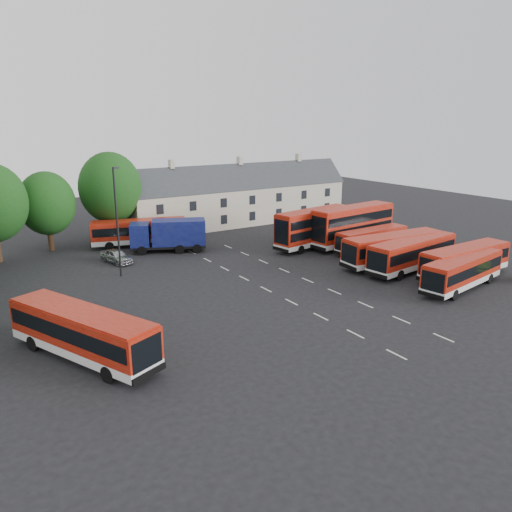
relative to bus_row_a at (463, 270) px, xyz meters
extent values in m
plane|color=black|center=(-15.71, 7.77, -1.86)|extent=(140.00, 140.00, 0.00)
cube|color=beige|center=(-15.71, -6.23, -1.85)|extent=(0.15, 1.80, 0.01)
cube|color=beige|center=(-15.71, -2.23, -1.85)|extent=(0.15, 1.80, 0.01)
cube|color=beige|center=(-15.71, 1.77, -1.85)|extent=(0.15, 1.80, 0.01)
cube|color=beige|center=(-15.71, 5.77, -1.85)|extent=(0.15, 1.80, 0.01)
cube|color=beige|center=(-15.71, 9.77, -1.85)|extent=(0.15, 1.80, 0.01)
cube|color=beige|center=(-15.71, 13.77, -1.85)|extent=(0.15, 1.80, 0.01)
cube|color=beige|center=(-15.71, 17.77, -1.85)|extent=(0.15, 1.80, 0.01)
cube|color=beige|center=(-15.71, 21.77, -1.85)|extent=(0.15, 1.80, 0.01)
cube|color=beige|center=(-15.71, 25.77, -1.85)|extent=(0.15, 1.80, 0.01)
cube|color=beige|center=(-10.71, -6.23, -1.85)|extent=(0.15, 1.80, 0.01)
cube|color=beige|center=(-10.71, -2.23, -1.85)|extent=(0.15, 1.80, 0.01)
cube|color=beige|center=(-10.71, 1.77, -1.85)|extent=(0.15, 1.80, 0.01)
cube|color=beige|center=(-10.71, 5.77, -1.85)|extent=(0.15, 1.80, 0.01)
cube|color=beige|center=(-10.71, 9.77, -1.85)|extent=(0.15, 1.80, 0.01)
cube|color=beige|center=(-10.71, 13.77, -1.85)|extent=(0.15, 1.80, 0.01)
cube|color=beige|center=(-10.71, 17.77, -1.85)|extent=(0.15, 1.80, 0.01)
cube|color=beige|center=(-10.71, 21.77, -1.85)|extent=(0.15, 1.80, 0.01)
cube|color=beige|center=(-10.71, 25.77, -1.85)|extent=(0.15, 1.80, 0.01)
cylinder|color=black|center=(-29.71, 35.77, -0.11)|extent=(0.70, 0.70, 3.50)
ellipsoid|color=#103C12|center=(-29.71, 35.77, 3.95)|extent=(6.60, 6.60, 7.59)
cylinder|color=black|center=(-21.71, 36.77, 0.24)|extent=(0.70, 0.70, 4.20)
ellipsoid|color=#103C12|center=(-21.71, 36.77, 5.11)|extent=(7.92, 7.92, 9.11)
cube|color=beige|center=(-1.71, 37.77, 0.89)|extent=(35.00, 7.00, 5.50)
cube|color=#2D3035|center=(-1.71, 37.77, 3.64)|extent=(35.70, 7.13, 7.13)
cube|color=beige|center=(-12.71, 37.77, 7.60)|extent=(0.60, 0.90, 1.20)
cube|color=beige|center=(-1.71, 37.77, 7.60)|extent=(0.60, 0.90, 1.20)
cube|color=beige|center=(9.29, 37.77, 7.60)|extent=(0.60, 0.90, 1.20)
cube|color=silver|center=(0.00, 0.00, -1.09)|extent=(11.19, 4.15, 0.55)
cube|color=#9A1A09|center=(0.00, 0.00, 0.16)|extent=(11.19, 4.15, 1.94)
cube|color=black|center=(0.00, 0.00, 0.20)|extent=(10.77, 4.14, 0.94)
cube|color=#9A1A09|center=(0.00, 0.00, 1.17)|extent=(10.96, 4.02, 0.12)
cylinder|color=black|center=(-3.28, -1.65, -1.36)|extent=(1.03, 0.43, 0.99)
cylinder|color=black|center=(3.28, 1.65, -1.36)|extent=(1.03, 0.43, 0.99)
cube|color=silver|center=(3.16, 1.97, -1.06)|extent=(11.38, 2.77, 0.57)
cube|color=#9A1A09|center=(3.16, 1.97, 0.23)|extent=(11.38, 2.77, 2.01)
cube|color=black|center=(3.16, 1.97, 0.28)|extent=(10.93, 2.83, 0.98)
cube|color=#9A1A09|center=(3.16, 1.97, 1.28)|extent=(11.15, 2.67, 0.12)
cylinder|color=black|center=(-0.45, 0.74, -1.34)|extent=(1.04, 0.31, 1.03)
cylinder|color=black|center=(6.77, 3.20, -1.34)|extent=(1.04, 0.31, 1.03)
cube|color=silver|center=(0.62, 6.49, -1.01)|extent=(12.32, 4.14, 0.60)
cube|color=#9A1A09|center=(0.62, 6.49, 0.37)|extent=(12.32, 4.14, 2.14)
cube|color=black|center=(0.62, 6.49, 0.42)|extent=(11.85, 4.15, 1.04)
cube|color=#9A1A09|center=(0.62, 6.49, 1.49)|extent=(12.07, 4.00, 0.13)
cylinder|color=black|center=(-3.07, 4.81, -1.31)|extent=(1.13, 0.43, 1.10)
cylinder|color=black|center=(4.32, 8.18, -1.31)|extent=(1.13, 0.43, 1.10)
cube|color=silver|center=(0.41, 8.86, -1.00)|extent=(12.44, 3.77, 0.61)
cube|color=#9A1A09|center=(0.41, 8.86, 0.40)|extent=(12.44, 3.77, 2.17)
cube|color=black|center=(0.41, 8.86, 0.45)|extent=(11.96, 3.80, 1.06)
cube|color=#9A1A09|center=(0.41, 8.86, 1.54)|extent=(12.19, 3.64, 0.13)
cylinder|color=black|center=(-3.60, 7.93, -1.30)|extent=(1.14, 0.40, 1.11)
cylinder|color=black|center=(4.42, 9.80, -1.30)|extent=(1.14, 0.40, 1.11)
cube|color=silver|center=(2.50, 14.19, -1.15)|extent=(10.13, 2.65, 0.50)
cube|color=#9A1A09|center=(2.50, 14.19, -0.01)|extent=(10.13, 2.65, 1.78)
cube|color=black|center=(2.50, 14.19, 0.04)|extent=(9.73, 2.69, 0.87)
cube|color=#9A1A09|center=(2.50, 14.19, 0.93)|extent=(9.92, 2.55, 0.11)
cylinder|color=black|center=(-0.68, 13.04, -1.40)|extent=(0.92, 0.29, 0.91)
cylinder|color=black|center=(5.67, 15.33, -1.40)|extent=(0.92, 0.29, 0.91)
cube|color=silver|center=(2.73, 17.76, -0.99)|extent=(12.48, 3.98, 0.61)
cube|color=#9A1A09|center=(2.73, 17.76, 1.18)|extent=(12.48, 3.98, 3.74)
cube|color=black|center=(2.73, 17.76, 0.46)|extent=(12.00, 4.00, 1.06)
cube|color=#9A1A09|center=(2.73, 17.76, 3.10)|extent=(12.23, 3.85, 0.13)
cylinder|color=black|center=(-1.05, 16.12, -1.30)|extent=(1.14, 0.42, 1.12)
cylinder|color=black|center=(6.52, 19.40, -1.30)|extent=(1.14, 0.42, 1.12)
cube|color=black|center=(2.73, 17.76, 1.90)|extent=(12.00, 4.00, 1.06)
cube|color=silver|center=(-1.73, 19.86, -1.04)|extent=(11.82, 4.41, 0.58)
cube|color=#9A1A09|center=(-1.73, 19.86, 1.00)|extent=(11.82, 4.41, 3.52)
cube|color=black|center=(-1.73, 19.86, 0.32)|extent=(11.38, 4.40, 1.00)
cube|color=#9A1A09|center=(-1.73, 19.86, 2.82)|extent=(11.58, 4.27, 0.13)
cylinder|color=black|center=(-5.20, 18.10, -1.33)|extent=(1.08, 0.46, 1.05)
cylinder|color=black|center=(1.73, 21.61, -1.33)|extent=(1.08, 0.46, 1.05)
cube|color=black|center=(-1.73, 19.86, 1.69)|extent=(11.38, 4.40, 1.00)
cube|color=silver|center=(-33.78, 4.76, -1.00)|extent=(7.33, 12.23, 0.61)
cube|color=#9A1A09|center=(-33.78, 4.76, 0.37)|extent=(7.33, 12.23, 2.15)
cube|color=black|center=(-33.78, 4.76, 0.43)|extent=(7.20, 11.81, 1.05)
cube|color=#9A1A09|center=(-33.78, 4.76, 1.50)|extent=(7.13, 11.96, 0.13)
cylinder|color=black|center=(-31.10, 1.69, -1.31)|extent=(0.72, 1.13, 1.10)
cylinder|color=black|center=(-36.46, 7.83, -1.31)|extent=(0.72, 1.13, 1.10)
cube|color=silver|center=(-19.80, 32.21, -1.03)|extent=(12.02, 5.91, 0.59)
cube|color=#9A1A09|center=(-19.80, 32.21, 0.30)|extent=(12.02, 5.91, 2.08)
cube|color=black|center=(-19.80, 32.21, 0.36)|extent=(11.59, 5.83, 1.01)
cube|color=#9A1A09|center=(-19.80, 32.21, 1.40)|extent=(11.76, 5.74, 0.13)
cylinder|color=black|center=(-23.74, 32.12, -1.32)|extent=(1.11, 0.59, 1.07)
cylinder|color=black|center=(-15.85, 32.29, -1.32)|extent=(1.11, 0.59, 1.07)
cube|color=black|center=(-17.89, 27.63, -1.14)|extent=(9.01, 5.76, 0.33)
cube|color=#0D1451|center=(-20.91, 28.99, 0.35)|extent=(3.14, 3.42, 2.65)
cube|color=black|center=(-21.87, 29.42, 0.75)|extent=(1.06, 2.18, 1.32)
cube|color=#0D1451|center=(-16.74, 27.11, 0.51)|extent=(6.87, 5.10, 2.98)
cylinder|color=black|center=(-21.22, 27.76, -1.31)|extent=(1.13, 0.73, 1.10)
cylinder|color=black|center=(-14.32, 27.39, -1.31)|extent=(1.13, 0.73, 1.10)
imported|color=#9B9DA2|center=(-24.72, 26.27, -1.09)|extent=(2.86, 4.80, 1.53)
cylinder|color=black|center=(-25.88, 21.25, 3.61)|extent=(0.20, 0.20, 10.93)
cube|color=black|center=(-25.58, 21.36, 9.08)|extent=(0.71, 0.48, 0.20)
camera|label=1|loc=(-40.59, -27.11, 13.74)|focal=35.00mm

